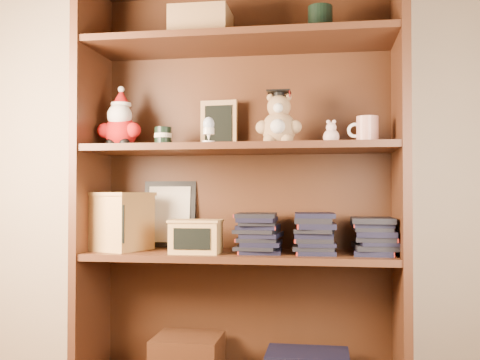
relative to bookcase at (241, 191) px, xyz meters
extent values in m
cube|color=tan|center=(0.04, 0.14, 0.47)|extent=(3.00, 0.04, 2.50)
cube|color=#492614|center=(-0.58, -0.05, 0.02)|extent=(0.03, 0.35, 1.60)
cube|color=#492614|center=(0.59, -0.05, 0.02)|extent=(0.03, 0.35, 1.60)
cube|color=#432312|center=(0.00, 0.11, 0.02)|extent=(1.20, 0.02, 1.60)
cube|color=#492614|center=(0.00, -0.05, 0.56)|extent=(1.14, 0.33, 0.02)
cube|color=#432312|center=(-0.20, -0.05, -0.64)|extent=(0.25, 0.22, 0.18)
cube|color=#9E7547|center=(-0.15, -0.05, 0.63)|extent=(0.22, 0.18, 0.12)
cylinder|color=black|center=(0.30, -0.05, 0.63)|extent=(0.09, 0.09, 0.11)
cube|color=#492614|center=(0.00, -0.05, -0.24)|extent=(1.14, 0.33, 0.02)
cube|color=#492614|center=(0.00, -0.05, 0.16)|extent=(1.14, 0.33, 0.02)
sphere|color=#A50F0F|center=(-0.47, -0.05, 0.23)|extent=(0.13, 0.13, 0.13)
sphere|color=#A50F0F|center=(-0.52, -0.07, 0.23)|extent=(0.06, 0.06, 0.06)
sphere|color=#A50F0F|center=(-0.41, -0.07, 0.23)|extent=(0.06, 0.06, 0.06)
sphere|color=black|center=(-0.49, -0.08, 0.18)|extent=(0.04, 0.04, 0.04)
sphere|color=black|center=(-0.44, -0.08, 0.18)|extent=(0.04, 0.04, 0.04)
sphere|color=white|center=(-0.47, -0.07, 0.29)|extent=(0.09, 0.09, 0.09)
sphere|color=#D8B293|center=(-0.47, -0.05, 0.31)|extent=(0.07, 0.07, 0.07)
cone|color=#A50F0F|center=(-0.47, -0.05, 0.36)|extent=(0.07, 0.07, 0.06)
sphere|color=white|center=(-0.47, -0.05, 0.40)|extent=(0.03, 0.03, 0.03)
cylinder|color=white|center=(-0.47, -0.05, 0.34)|extent=(0.08, 0.08, 0.01)
cylinder|color=black|center=(-0.30, -0.05, 0.21)|extent=(0.06, 0.06, 0.07)
cylinder|color=beige|center=(-0.30, -0.05, 0.21)|extent=(0.07, 0.07, 0.02)
cube|color=#9E7547|center=(-0.10, 0.06, 0.27)|extent=(0.15, 0.03, 0.19)
cube|color=black|center=(-0.10, 0.05, 0.27)|extent=(0.11, 0.01, 0.15)
cube|color=#9E7547|center=(-0.10, 0.10, 0.19)|extent=(0.07, 0.07, 0.01)
cylinder|color=white|center=(-0.10, -0.13, 0.18)|extent=(0.05, 0.05, 0.01)
cone|color=white|center=(-0.10, -0.13, 0.20)|extent=(0.02, 0.02, 0.03)
cylinder|color=white|center=(-0.10, -0.13, 0.22)|extent=(0.04, 0.04, 0.02)
ellipsoid|color=silver|center=(-0.10, -0.13, 0.24)|extent=(0.04, 0.04, 0.05)
sphere|color=tan|center=(0.15, -0.05, 0.23)|extent=(0.13, 0.13, 0.13)
sphere|color=white|center=(0.15, -0.11, 0.23)|extent=(0.06, 0.06, 0.06)
sphere|color=tan|center=(0.09, -0.07, 0.24)|extent=(0.05, 0.05, 0.05)
sphere|color=tan|center=(0.21, -0.07, 0.24)|extent=(0.05, 0.05, 0.05)
sphere|color=tan|center=(0.12, -0.09, 0.19)|extent=(0.05, 0.05, 0.05)
sphere|color=tan|center=(0.18, -0.09, 0.19)|extent=(0.05, 0.05, 0.05)
sphere|color=tan|center=(0.15, -0.05, 0.31)|extent=(0.09, 0.09, 0.09)
sphere|color=white|center=(0.15, -0.09, 0.30)|extent=(0.04, 0.04, 0.04)
sphere|color=tan|center=(0.12, -0.04, 0.35)|extent=(0.03, 0.03, 0.03)
sphere|color=tan|center=(0.18, -0.04, 0.35)|extent=(0.03, 0.03, 0.03)
cylinder|color=black|center=(0.15, -0.05, 0.36)|extent=(0.04, 0.04, 0.02)
cube|color=black|center=(0.15, -0.05, 0.37)|extent=(0.09, 0.09, 0.01)
cylinder|color=#A50F0F|center=(0.19, -0.07, 0.36)|extent=(0.00, 0.04, 0.03)
sphere|color=beige|center=(0.34, -0.05, 0.20)|extent=(0.06, 0.06, 0.06)
sphere|color=beige|center=(0.34, -0.05, 0.23)|extent=(0.04, 0.04, 0.04)
sphere|color=beige|center=(0.33, -0.05, 0.25)|extent=(0.01, 0.01, 0.01)
sphere|color=beige|center=(0.35, -0.05, 0.25)|extent=(0.01, 0.01, 0.01)
cylinder|color=silver|center=(0.47, -0.05, 0.22)|extent=(0.08, 0.08, 0.10)
torus|color=white|center=(0.43, -0.05, 0.22)|extent=(0.06, 0.01, 0.06)
cube|color=black|center=(-0.31, 0.09, -0.09)|extent=(0.22, 0.05, 0.27)
cube|color=beige|center=(-0.31, 0.08, -0.09)|extent=(0.17, 0.04, 0.22)
cube|color=tan|center=(-0.47, -0.05, -0.12)|extent=(0.25, 0.25, 0.22)
cube|color=black|center=(-0.47, -0.15, -0.12)|extent=(0.13, 0.05, 0.14)
cube|color=tan|center=(-0.47, -0.05, -0.01)|extent=(0.26, 0.26, 0.01)
cube|color=tan|center=(-0.15, -0.12, -0.17)|extent=(0.18, 0.13, 0.12)
cube|color=black|center=(-0.15, -0.18, -0.17)|extent=(0.13, 0.00, 0.08)
cube|color=tan|center=(-0.15, -0.12, -0.11)|extent=(0.19, 0.14, 0.01)
cube|color=black|center=(0.08, -0.05, -0.22)|extent=(0.14, 0.20, 0.02)
cube|color=black|center=(0.08, -0.05, -0.20)|extent=(0.14, 0.20, 0.02)
cube|color=black|center=(0.08, -0.05, -0.19)|extent=(0.14, 0.20, 0.02)
cube|color=black|center=(0.08, -0.05, -0.17)|extent=(0.14, 0.20, 0.02)
cube|color=black|center=(0.08, -0.05, -0.16)|extent=(0.14, 0.20, 0.02)
cube|color=black|center=(0.08, -0.05, -0.14)|extent=(0.14, 0.20, 0.02)
cube|color=black|center=(0.08, -0.05, -0.12)|extent=(0.14, 0.20, 0.02)
cube|color=black|center=(0.08, -0.05, -0.11)|extent=(0.14, 0.20, 0.02)
cube|color=black|center=(0.08, -0.05, -0.09)|extent=(0.14, 0.20, 0.02)
cube|color=black|center=(0.08, -0.05, -0.08)|extent=(0.14, 0.20, 0.02)
cube|color=black|center=(0.28, -0.05, -0.22)|extent=(0.14, 0.20, 0.02)
cube|color=black|center=(0.28, -0.05, -0.20)|extent=(0.14, 0.20, 0.02)
cube|color=black|center=(0.28, -0.05, -0.19)|extent=(0.14, 0.20, 0.02)
cube|color=black|center=(0.28, -0.05, -0.17)|extent=(0.14, 0.20, 0.02)
cube|color=black|center=(0.28, -0.05, -0.16)|extent=(0.14, 0.20, 0.02)
cube|color=black|center=(0.28, -0.05, -0.14)|extent=(0.14, 0.20, 0.02)
cube|color=black|center=(0.28, -0.05, -0.12)|extent=(0.14, 0.20, 0.02)
cube|color=black|center=(0.28, -0.05, -0.11)|extent=(0.14, 0.20, 0.02)
cube|color=black|center=(0.28, -0.05, -0.09)|extent=(0.14, 0.20, 0.02)
cube|color=black|center=(0.49, -0.05, -0.22)|extent=(0.14, 0.20, 0.02)
cube|color=black|center=(0.49, -0.05, -0.20)|extent=(0.14, 0.20, 0.02)
cube|color=black|center=(0.49, -0.05, -0.19)|extent=(0.14, 0.20, 0.02)
cube|color=black|center=(0.49, -0.05, -0.17)|extent=(0.14, 0.20, 0.02)
cube|color=black|center=(0.49, -0.05, -0.16)|extent=(0.14, 0.20, 0.02)
cube|color=black|center=(0.49, -0.05, -0.14)|extent=(0.14, 0.20, 0.02)
cube|color=black|center=(0.49, -0.05, -0.12)|extent=(0.14, 0.20, 0.02)
cube|color=black|center=(0.49, -0.05, -0.11)|extent=(0.14, 0.20, 0.02)
camera|label=1|loc=(0.33, -2.13, -0.01)|focal=42.00mm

